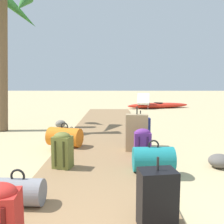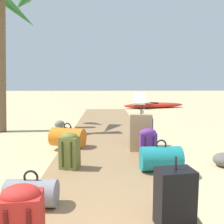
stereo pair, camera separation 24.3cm
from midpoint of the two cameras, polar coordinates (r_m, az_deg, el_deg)
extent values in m
plane|color=tan|center=(5.55, -0.70, -7.74)|extent=(60.00, 60.00, 0.00)
cube|color=olive|center=(6.59, -0.51, -5.00)|extent=(1.83, 10.71, 0.08)
cube|color=#6B2D84|center=(4.36, 8.63, -7.73)|extent=(0.29, 0.19, 0.47)
ellipsoid|color=#6B2D84|center=(4.31, 8.69, -4.73)|extent=(0.27, 0.18, 0.14)
cylinder|color=#351642|center=(4.27, 7.84, -8.07)|extent=(0.04, 0.04, 0.37)
cylinder|color=#351642|center=(4.28, 9.75, -8.04)|extent=(0.04, 0.04, 0.37)
cube|color=navy|center=(5.48, 7.76, -4.20)|extent=(0.43, 0.18, 0.55)
cylinder|color=black|center=(5.42, 7.83, -0.52)|extent=(0.02, 0.02, 0.16)
cylinder|color=slate|center=(2.98, -18.44, -17.03)|extent=(0.56, 0.32, 0.30)
torus|color=black|center=(2.91, -18.58, -13.84)|extent=(0.16, 0.03, 0.16)
cube|color=black|center=(2.47, 13.25, -18.86)|extent=(0.37, 0.28, 0.55)
cylinder|color=black|center=(2.35, 13.49, -11.49)|extent=(0.02, 0.02, 0.12)
cube|color=tan|center=(4.82, 7.15, -4.76)|extent=(0.43, 0.24, 0.71)
cylinder|color=black|center=(4.75, 7.23, 0.37)|extent=(0.02, 0.02, 0.15)
cube|color=olive|center=(3.96, -9.53, -9.08)|extent=(0.33, 0.28, 0.50)
ellipsoid|color=olive|center=(3.90, -9.61, -5.57)|extent=(0.31, 0.27, 0.14)
cylinder|color=#333516|center=(3.90, -11.16, -9.39)|extent=(0.04, 0.04, 0.40)
cylinder|color=#333516|center=(3.84, -9.27, -9.61)|extent=(0.04, 0.04, 0.40)
cylinder|color=orange|center=(5.24, -9.52, -5.68)|extent=(0.77, 0.57, 0.39)
torus|color=black|center=(5.19, -9.57, -3.28)|extent=(0.16, 0.07, 0.16)
cylinder|color=#197A7F|center=(3.85, 11.30, -10.60)|extent=(0.62, 0.39, 0.37)
torus|color=black|center=(3.79, 11.38, -7.51)|extent=(0.16, 0.03, 0.16)
cylinder|color=brown|center=(7.82, -23.04, 9.90)|extent=(0.28, 0.70, 3.76)
cone|color=#2D6B28|center=(7.93, -18.88, 22.65)|extent=(0.48, 1.33, 0.96)
cone|color=#2D6B28|center=(8.65, -19.82, 20.92)|extent=(1.47, 0.83, 1.28)
cube|color=white|center=(13.25, 7.81, 2.08)|extent=(0.81, 1.48, 0.08)
cube|color=white|center=(12.64, 7.76, 3.11)|extent=(0.66, 0.55, 0.52)
cylinder|color=silver|center=(13.83, 6.86, 1.68)|extent=(0.04, 0.04, 0.22)
cylinder|color=silver|center=(13.82, 8.85, 1.65)|extent=(0.04, 0.04, 0.22)
cylinder|color=silver|center=(12.72, 6.65, 1.20)|extent=(0.04, 0.04, 0.22)
cylinder|color=silver|center=(12.71, 8.81, 1.16)|extent=(0.04, 0.04, 0.22)
ellipsoid|color=red|center=(13.24, 11.10, 1.49)|extent=(3.43, 1.48, 0.28)
torus|color=black|center=(13.23, 11.11, 2.03)|extent=(0.60, 0.60, 0.05)
ellipsoid|color=#5B5651|center=(4.60, 25.00, -10.16)|extent=(0.40, 0.38, 0.23)
ellipsoid|color=gray|center=(7.77, -10.89, -2.67)|extent=(0.41, 0.44, 0.23)
camera|label=1|loc=(0.12, 90.99, -0.13)|focal=39.77mm
camera|label=2|loc=(0.12, -89.01, 0.13)|focal=39.77mm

